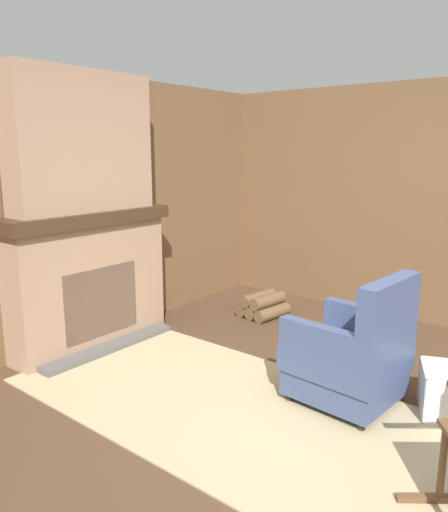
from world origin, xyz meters
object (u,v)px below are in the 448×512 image
at_px(oil_lamp_vase, 33,202).
at_px(storage_case, 114,201).
at_px(armchair, 352,357).
at_px(firewood_stack, 263,306).

height_order(oil_lamp_vase, storage_case, oil_lamp_vase).
distance_m(armchair, oil_lamp_vase, 2.66).
bearing_deg(storage_case, armchair, 2.84).
xyz_separation_m(armchair, oil_lamp_vase, (-2.30, -0.91, 0.97)).
xyz_separation_m(oil_lamp_vase, storage_case, (0.00, 0.79, -0.05)).
bearing_deg(storage_case, oil_lamp_vase, -90.01).
distance_m(armchair, storage_case, 2.48).
relative_size(oil_lamp_vase, storage_case, 1.16).
distance_m(firewood_stack, storage_case, 1.89).
relative_size(firewood_stack, storage_case, 1.82).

